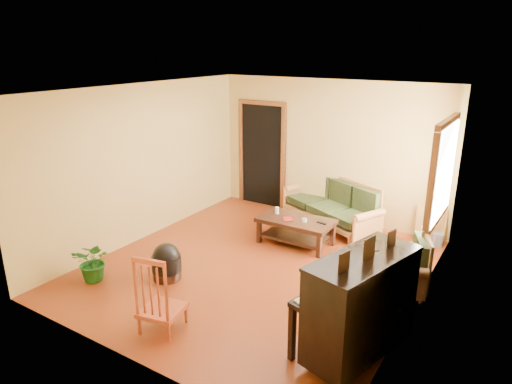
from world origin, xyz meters
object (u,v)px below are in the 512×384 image
Objects in this scene: footstool at (167,266)px; red_chair at (161,291)px; sofa at (330,203)px; armchair at (398,263)px; piano at (361,308)px; ceramic_crock at (437,240)px; potted_plant at (94,261)px; coffee_table at (296,231)px.

red_chair reaches higher than footstool.
red_chair is at bearing -70.15° from sofa.
sofa is at bearing 112.18° from armchair.
armchair is at bearing -20.43° from sofa.
piano is 1.35× the size of red_chair.
potted_plant reaches higher than ceramic_crock.
footstool is at bearing 118.78° from red_chair.
piano is at bearing -37.24° from sofa.
coffee_table is 1.25× the size of red_chair.
footstool is (-1.13, -3.12, -0.22)m from sofa.
potted_plant is (-1.81, -2.61, 0.07)m from coffee_table.
armchair reaches higher than ceramic_crock.
sofa is at bearing 82.74° from coffee_table.
armchair is (1.71, -1.72, -0.01)m from sofa.
footstool is (-2.84, -1.40, -0.22)m from armchair.
sofa is 3.74m from piano.
red_chair is 1.66× the size of potted_plant.
footstool is at bearing -116.05° from coffee_table.
sofa reaches higher than ceramic_crock.
sofa is 1.12m from coffee_table.
potted_plant is at bearing -93.02° from sofa.
ceramic_crock is 5.39m from potted_plant.
footstool is 4.40m from ceramic_crock.
coffee_table is 2.34m from ceramic_crock.
armchair reaches higher than footstool.
piano is at bearing -111.03° from armchair.
red_chair is 1.65m from potted_plant.
piano is 3.73m from potted_plant.
piano reaches higher than ceramic_crock.
sofa reaches higher than footstool.
sofa is at bearing 70.08° from footstool.
sofa is 2.43m from armchair.
armchair is at bearing -18.75° from coffee_table.
armchair is 3.17m from footstool.
coffee_table is at bearing 74.24° from red_chair.
sofa is 2.37× the size of armchair.
sofa reaches higher than armchair.
coffee_table is 2.26m from footstool.
piano reaches higher than sofa.
piano reaches higher than armchair.
sofa is 3.36× the size of potted_plant.
footstool is at bearing -85.18° from sofa.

